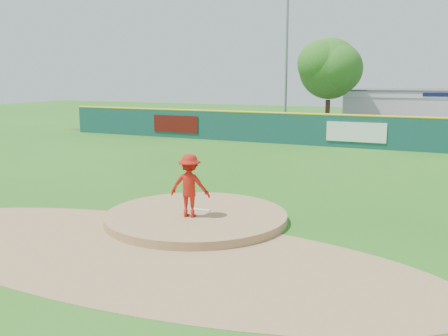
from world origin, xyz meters
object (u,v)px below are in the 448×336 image
at_px(pitcher, 190,186).
at_px(light_pole_left, 287,55).
at_px(van, 319,131).
at_px(playground_slide, 193,119).
at_px(deciduous_tree, 329,74).
at_px(pool_building_grp, 444,110).

bearing_deg(pitcher, light_pole_left, -87.34).
height_order(van, playground_slide, playground_slide).
bearing_deg(deciduous_tree, light_pole_left, 153.43).
xyz_separation_m(playground_slide, light_pole_left, (6.74, 3.67, 5.20)).
relative_size(deciduous_tree, light_pole_left, 0.67).
height_order(deciduous_tree, light_pole_left, light_pole_left).
height_order(pitcher, deciduous_tree, deciduous_tree).
height_order(pitcher, playground_slide, pitcher).
bearing_deg(pitcher, van, -95.38).
bearing_deg(pitcher, deciduous_tree, -95.18).
bearing_deg(light_pole_left, van, -54.31).
height_order(pool_building_grp, light_pole_left, light_pole_left).
distance_m(pitcher, playground_slide, 26.94).
height_order(van, deciduous_tree, deciduous_tree).
height_order(pool_building_grp, playground_slide, pool_building_grp).
bearing_deg(van, deciduous_tree, 13.30).
height_order(pitcher, light_pole_left, light_pole_left).
distance_m(pitcher, pool_building_grp, 32.95).
xyz_separation_m(pitcher, light_pole_left, (-6.01, 27.40, 4.87)).
bearing_deg(pitcher, playground_slide, -71.46).
bearing_deg(deciduous_tree, pool_building_grp, 41.16).
relative_size(pool_building_grp, deciduous_tree, 2.07).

